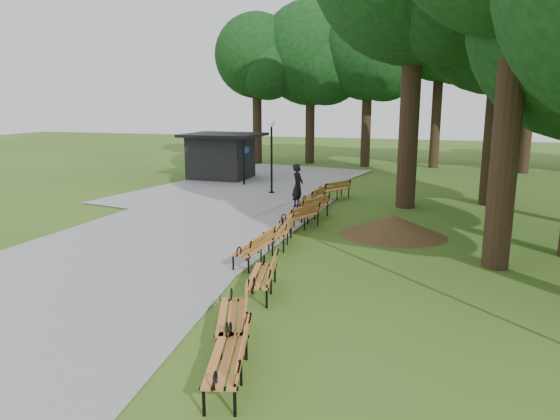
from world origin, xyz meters
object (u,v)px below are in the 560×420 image
(lamp_post, at_px, (271,142))
(bench_1, at_px, (232,316))
(bench_0, at_px, (227,359))
(bench_2, at_px, (261,276))
(bench_3, at_px, (254,248))
(lawn_tree_4, at_px, (504,1))
(dirt_mound, at_px, (393,226))
(bench_6, at_px, (310,208))
(bench_8, at_px, (333,190))
(bench_4, at_px, (280,231))
(person, at_px, (298,186))
(bench_7, at_px, (312,198))
(bench_5, at_px, (299,217))
(kiosk, at_px, (221,156))

(lamp_post, height_order, bench_1, lamp_post)
(bench_0, bearing_deg, bench_2, 176.12)
(bench_3, height_order, lawn_tree_4, lawn_tree_4)
(dirt_mound, bearing_deg, bench_6, 153.59)
(lamp_post, height_order, bench_6, lamp_post)
(bench_3, bearing_deg, bench_0, 20.31)
(lamp_post, bearing_deg, bench_0, -74.19)
(dirt_mound, bearing_deg, bench_1, -104.23)
(dirt_mound, relative_size, bench_3, 1.56)
(bench_8, bearing_deg, bench_4, 28.79)
(person, xyz_separation_m, bench_3, (0.88, -7.75, -0.47))
(bench_7, height_order, lawn_tree_4, lawn_tree_4)
(bench_5, bearing_deg, bench_8, -159.03)
(bench_4, distance_m, bench_8, 7.88)
(bench_7, relative_size, bench_8, 1.00)
(bench_3, bearing_deg, bench_2, 28.57)
(bench_6, bearing_deg, dirt_mound, 86.01)
(bench_3, bearing_deg, bench_4, 179.83)
(bench_2, bearing_deg, bench_5, 175.57)
(bench_4, relative_size, bench_7, 1.00)
(bench_4, xyz_separation_m, bench_5, (0.04, 2.08, 0.00))
(bench_0, height_order, bench_4, same)
(bench_0, bearing_deg, person, 175.55)
(bench_5, relative_size, lawn_tree_4, 0.16)
(bench_0, bearing_deg, bench_3, -179.01)
(person, bearing_deg, dirt_mound, -124.90)
(bench_1, distance_m, bench_5, 8.57)
(bench_2, height_order, bench_6, same)
(dirt_mound, bearing_deg, bench_0, -99.10)
(lamp_post, relative_size, bench_0, 1.84)
(lamp_post, bearing_deg, bench_5, -64.08)
(dirt_mound, height_order, bench_0, bench_0)
(kiosk, xyz_separation_m, bench_0, (8.92, -20.20, -0.85))
(lamp_post, distance_m, lawn_tree_4, 11.28)
(lamp_post, xyz_separation_m, bench_5, (3.09, -6.36, -2.04))
(bench_4, height_order, bench_6, same)
(kiosk, bearing_deg, bench_7, -41.77)
(bench_1, height_order, bench_5, same)
(kiosk, distance_m, bench_0, 22.10)
(person, distance_m, bench_5, 3.86)
(bench_4, bearing_deg, bench_2, 2.83)
(bench_1, distance_m, bench_8, 14.35)
(kiosk, relative_size, bench_7, 2.17)
(bench_2, xyz_separation_m, bench_5, (-0.78, 6.20, 0.00))
(dirt_mound, distance_m, bench_4, 3.87)
(kiosk, distance_m, bench_5, 12.56)
(kiosk, xyz_separation_m, bench_6, (7.33, -8.48, -0.85))
(lawn_tree_4, bearing_deg, bench_4, -126.84)
(bench_8, bearing_deg, kiosk, -91.19)
(person, bearing_deg, bench_1, -164.89)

